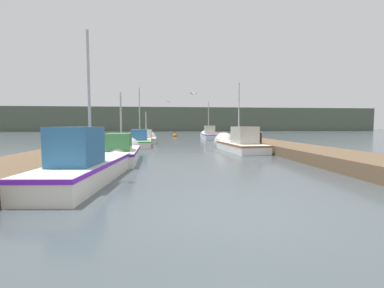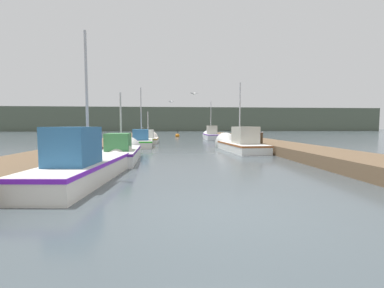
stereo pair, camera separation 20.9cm
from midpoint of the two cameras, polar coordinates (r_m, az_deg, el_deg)
ground_plane at (r=4.88m, az=8.92°, el=-15.21°), size 200.00×200.00×0.00m
dock_left at (r=21.06m, az=-17.37°, el=0.26°), size 2.60×40.00×0.51m
dock_right at (r=21.65m, az=14.15°, el=0.43°), size 2.60×40.00×0.51m
distant_shore_ridge at (r=79.39m, az=-3.64°, el=5.39°), size 120.00×16.00×6.69m
fishing_boat_0 at (r=8.50m, az=-20.70°, el=-3.93°), size 1.86×5.95×4.73m
fishing_boat_1 at (r=12.52m, az=-14.77°, el=-1.61°), size 1.74×5.23×3.52m
fishing_boat_2 at (r=16.96m, az=10.50°, el=0.12°), size 2.16×6.16×4.86m
fishing_boat_3 at (r=20.53m, az=-10.85°, el=0.69°), size 2.02×5.39×5.03m
fishing_boat_4 at (r=24.55m, az=-9.40°, el=1.15°), size 1.88×4.67×3.49m
fishing_boat_5 at (r=30.16m, az=4.33°, el=2.00°), size 1.44×5.63×4.66m
mooring_piling_0 at (r=32.25m, az=-10.78°, el=2.40°), size 0.29×0.29×1.32m
mooring_piling_1 at (r=16.37m, az=15.41°, el=0.50°), size 0.28×0.28×1.22m
channel_buoy at (r=36.17m, az=-3.09°, el=1.86°), size 0.60×0.60×1.10m
seagull_lead at (r=16.14m, az=0.88°, el=11.11°), size 0.55×0.35×0.12m
seagull_1 at (r=21.31m, az=-4.36°, el=9.34°), size 0.43×0.50×0.12m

